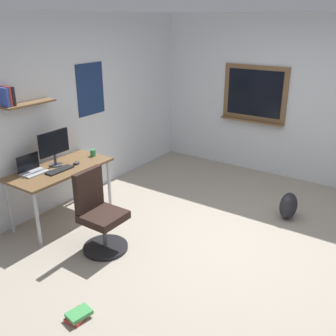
# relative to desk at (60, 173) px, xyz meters

# --- Properties ---
(ground_plane) EXTENTS (5.20, 5.20, 0.00)m
(ground_plane) POSITION_rel_desk_xyz_m (0.69, -2.05, -0.65)
(ground_plane) COLOR #9E9384
(ground_plane) RESTS_ON ground
(wall_back) EXTENTS (5.00, 0.30, 2.60)m
(wall_back) POSITION_rel_desk_xyz_m (0.69, 0.40, 0.65)
(wall_back) COLOR silver
(wall_back) RESTS_ON ground
(wall_right) EXTENTS (0.22, 5.00, 2.60)m
(wall_right) POSITION_rel_desk_xyz_m (3.14, -2.02, 0.65)
(wall_right) COLOR silver
(wall_right) RESTS_ON ground
(desk) EXTENTS (1.34, 0.65, 0.72)m
(desk) POSITION_rel_desk_xyz_m (0.00, 0.00, 0.00)
(desk) COLOR brown
(desk) RESTS_ON ground
(office_chair) EXTENTS (0.52, 0.52, 0.95)m
(office_chair) POSITION_rel_desk_xyz_m (-0.25, -0.90, -0.24)
(office_chair) COLOR black
(office_chair) RESTS_ON ground
(laptop) EXTENTS (0.31, 0.21, 0.23)m
(laptop) POSITION_rel_desk_xyz_m (-0.30, 0.15, 0.13)
(laptop) COLOR #ADAFB5
(laptop) RESTS_ON desk
(monitor_primary) EXTENTS (0.46, 0.17, 0.46)m
(monitor_primary) POSITION_rel_desk_xyz_m (0.03, 0.10, 0.34)
(monitor_primary) COLOR #38383D
(monitor_primary) RESTS_ON desk
(keyboard) EXTENTS (0.37, 0.13, 0.02)m
(keyboard) POSITION_rel_desk_xyz_m (-0.07, -0.08, 0.08)
(keyboard) COLOR black
(keyboard) RESTS_ON desk
(computer_mouse) EXTENTS (0.10, 0.06, 0.03)m
(computer_mouse) POSITION_rel_desk_xyz_m (0.21, -0.08, 0.09)
(computer_mouse) COLOR #262628
(computer_mouse) RESTS_ON desk
(coffee_mug) EXTENTS (0.08, 0.08, 0.09)m
(coffee_mug) POSITION_rel_desk_xyz_m (0.57, -0.03, 0.12)
(coffee_mug) COLOR #338C4C
(coffee_mug) RESTS_ON desk
(backpack) EXTENTS (0.32, 0.22, 0.37)m
(backpack) POSITION_rel_desk_xyz_m (1.68, -2.48, -0.47)
(backpack) COLOR #232328
(backpack) RESTS_ON ground
(book_stack_on_floor) EXTENTS (0.24, 0.20, 0.07)m
(book_stack_on_floor) POSITION_rel_desk_xyz_m (-1.20, -1.52, -0.61)
(book_stack_on_floor) COLOR #C63833
(book_stack_on_floor) RESTS_ON ground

